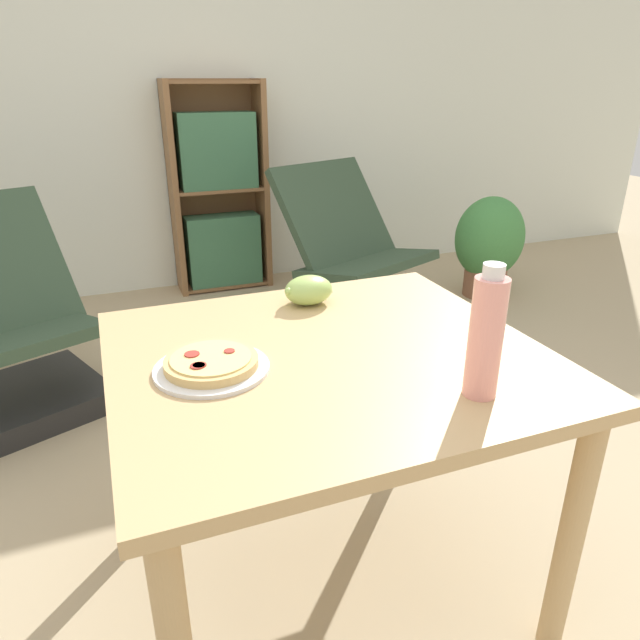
% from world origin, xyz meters
% --- Properties ---
extents(ground_plane, '(14.00, 14.00, 0.00)m').
position_xyz_m(ground_plane, '(0.00, 0.00, 0.00)').
color(ground_plane, tan).
extents(wall_back, '(8.00, 0.05, 2.60)m').
position_xyz_m(wall_back, '(0.00, 2.62, 1.30)').
color(wall_back, silver).
rests_on(wall_back, ground_plane).
extents(dining_table, '(1.02, 0.92, 0.72)m').
position_xyz_m(dining_table, '(-0.05, -0.12, 0.62)').
color(dining_table, tan).
rests_on(dining_table, ground_plane).
extents(pizza_on_plate, '(0.26, 0.26, 0.04)m').
position_xyz_m(pizza_on_plate, '(-0.33, -0.12, 0.74)').
color(pizza_on_plate, white).
rests_on(pizza_on_plate, dining_table).
extents(grape_bunch, '(0.15, 0.12, 0.08)m').
position_xyz_m(grape_bunch, '(0.02, 0.19, 0.76)').
color(grape_bunch, '#A8CC66').
rests_on(grape_bunch, dining_table).
extents(drink_bottle, '(0.07, 0.07, 0.28)m').
position_xyz_m(drink_bottle, '(0.17, -0.42, 0.85)').
color(drink_bottle, pink).
rests_on(drink_bottle, dining_table).
extents(lounge_chair_near, '(0.90, 0.97, 0.88)m').
position_xyz_m(lounge_chair_near, '(-0.97, 1.21, 0.29)').
color(lounge_chair_near, black).
rests_on(lounge_chair_near, ground_plane).
extents(lounge_chair_far, '(0.90, 0.97, 0.88)m').
position_xyz_m(lounge_chair_far, '(0.83, 1.63, 0.29)').
color(lounge_chair_far, black).
rests_on(lounge_chair_far, ground_plane).
extents(bookshelf, '(0.62, 0.26, 1.33)m').
position_xyz_m(bookshelf, '(0.23, 2.47, 0.61)').
color(bookshelf, brown).
rests_on(bookshelf, ground_plane).
extents(potted_plant_floor, '(0.46, 0.39, 0.65)m').
position_xyz_m(potted_plant_floor, '(1.80, 1.66, 0.35)').
color(potted_plant_floor, '#8E5B42').
rests_on(potted_plant_floor, ground_plane).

